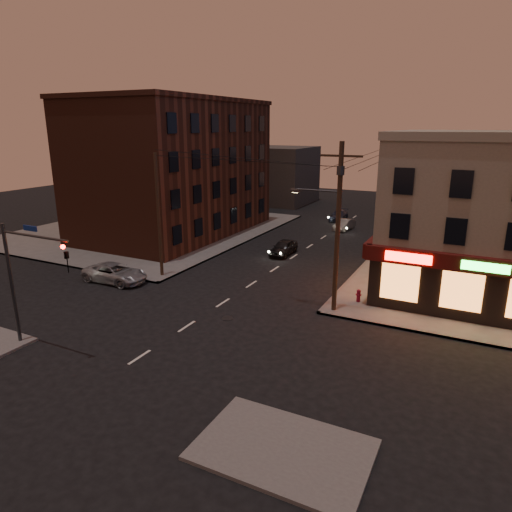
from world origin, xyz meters
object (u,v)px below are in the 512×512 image
Objects in this scene: sedan_mid at (344,225)px; sedan_far at (339,215)px; sedan_near at (284,248)px; suv_cross at (115,273)px; fire_hydrant at (359,295)px.

sedan_far is at bearing 120.18° from sedan_mid.
sedan_near is 1.06× the size of sedan_mid.
suv_cross is at bearing -105.38° from sedan_mid.
suv_cross is 1.28× the size of sedan_near.
sedan_far is (-0.14, 16.90, -0.06)m from sedan_near.
sedan_mid is 0.89× the size of sedan_far.
suv_cross is 17.28m from fire_hydrant.
sedan_mid reaches higher than sedan_far.
sedan_near is at bearing 136.43° from fire_hydrant.
sedan_far is (7.88, 29.10, -0.09)m from suv_cross.
suv_cross reaches higher than fire_hydrant.
suv_cross is 30.15m from sedan_far.
sedan_far is at bearing -16.48° from suv_cross.
sedan_far is at bearing 109.55° from fire_hydrant.
suv_cross is at bearing -124.28° from sedan_near.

